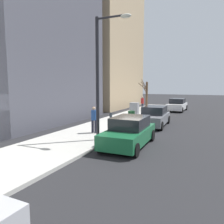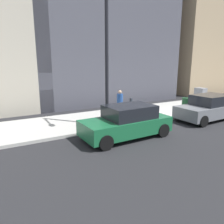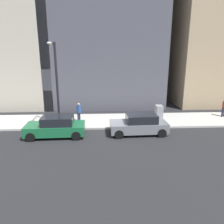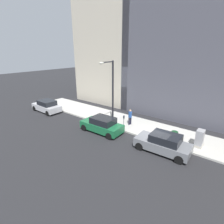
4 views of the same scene
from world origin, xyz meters
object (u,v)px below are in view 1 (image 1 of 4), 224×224
streetlamp (102,69)px  office_tower_left (89,16)px  parking_meter (111,121)px  parked_car_white (177,105)px  parked_car_grey (154,116)px  bare_tree (146,94)px  parked_car_green (129,132)px  office_block_center (6,18)px  utility_box (134,111)px  pedestrian_near_meter (142,102)px  pedestrian_midblock (94,118)px  trash_bin (131,116)px

streetlamp → office_tower_left: bearing=-57.7°
parking_meter → streetlamp: 3.37m
parked_car_white → parking_meter: bearing=86.1°
parked_car_grey → bare_tree: (3.67, -10.49, 1.26)m
parked_car_green → office_block_center: bearing=-17.6°
parked_car_green → parking_meter: bearing=-40.6°
utility_box → pedestrian_near_meter: size_ratio=0.86×
office_tower_left → office_block_center: 14.92m
parked_car_green → bare_tree: (3.90, -16.59, 1.26)m
pedestrian_midblock → office_tower_left: bearing=132.6°
parked_car_green → bare_tree: size_ratio=1.15×
parking_meter → pedestrian_midblock: 1.17m
parking_meter → pedestrian_near_meter: (2.08, -13.18, 0.11)m
utility_box → parked_car_green: bearing=107.4°
pedestrian_midblock → parking_meter: bearing=11.5°
bare_tree → pedestrian_midblock: bare_tree is taller
parked_car_grey → office_block_center: 15.43m
parked_car_grey → pedestrian_near_meter: 9.19m
bare_tree → office_block_center: office_block_center is taller
parked_car_grey → pedestrian_midblock: (2.65, 4.72, 0.35)m
pedestrian_near_meter → office_block_center: bearing=-52.9°
utility_box → pedestrian_midblock: size_ratio=0.86×
trash_bin → pedestrian_midblock: 4.99m
parked_car_green → trash_bin: bearing=-72.6°
parked_car_white → streetlamp: bearing=87.2°
streetlamp → pedestrian_midblock: bearing=-47.5°
pedestrian_near_meter → pedestrian_midblock: bearing=-8.3°
parking_meter → streetlamp: (-0.17, 1.46, 3.04)m
parked_car_white → pedestrian_near_meter: size_ratio=2.57×
trash_bin → parking_meter: bearing=95.2°
utility_box → streetlamp: bearing=97.0°
office_tower_left → office_block_center: office_tower_left is taller
streetlamp → pedestrian_midblock: size_ratio=3.92×
parked_car_grey → trash_bin: 1.95m
pedestrian_near_meter → office_tower_left: (9.26, -3.55, 11.95)m
pedestrian_midblock → office_block_center: bearing=178.1°
utility_box → office_tower_left: bearing=-43.5°
trash_bin → bare_tree: bearing=-80.4°
office_block_center → pedestrian_near_meter: bearing=-130.6°
parked_car_grey → office_tower_left: (12.82, -12.02, 12.30)m
parking_meter → office_tower_left: office_tower_left is taller
parked_car_grey → parking_meter: (1.48, 4.71, 0.24)m
pedestrian_near_meter → office_tower_left: bearing=-123.2°
pedestrian_midblock → office_block_center: office_block_center is taller
parking_meter → streetlamp: streetlamp is taller
parked_car_green → trash_bin: size_ratio=4.72×
utility_box → streetlamp: size_ratio=0.22×
pedestrian_near_meter → utility_box: bearing=-1.3°
bare_tree → trash_bin: 10.54m
utility_box → pedestrian_near_meter: pedestrian_near_meter is taller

